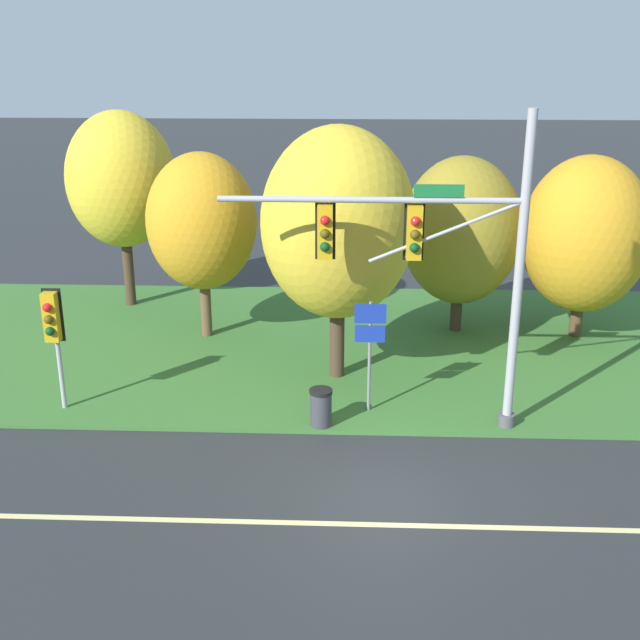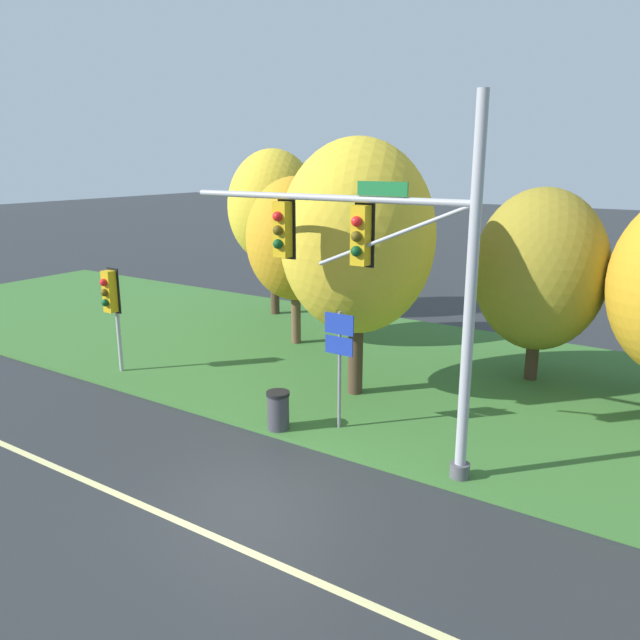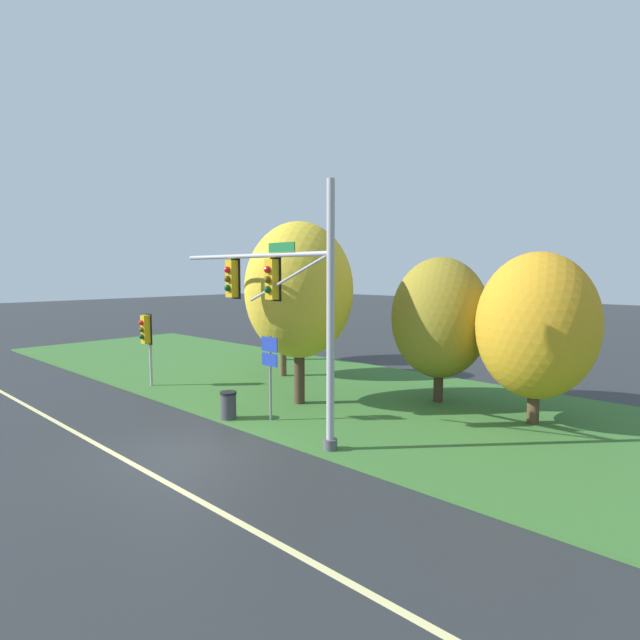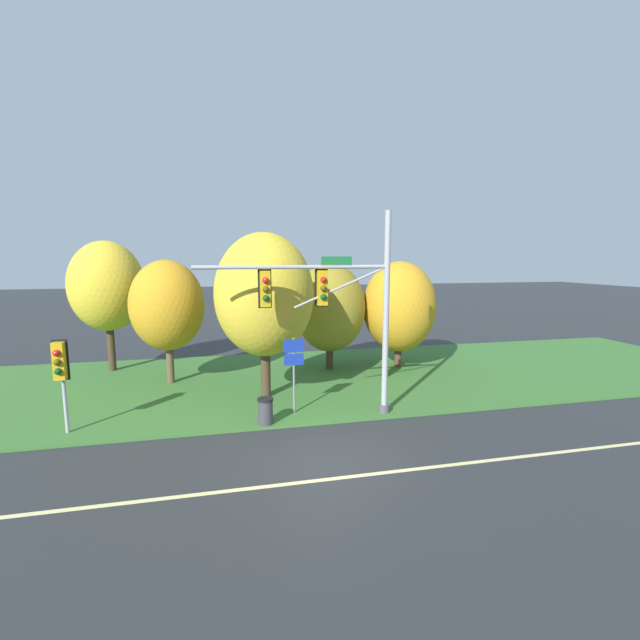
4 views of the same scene
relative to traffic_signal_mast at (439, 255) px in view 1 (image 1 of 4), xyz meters
name	(u,v)px [view 1 (image 1 of 4)]	position (x,y,z in m)	size (l,w,h in m)	color
ground_plane	(385,492)	(-1.20, -2.96, -4.31)	(160.00, 160.00, 0.00)	#282B2D
lane_stripe	(387,525)	(-1.20, -4.16, -4.31)	(36.00, 0.16, 0.01)	beige
grass_verge	(375,346)	(-1.20, 5.29, -4.26)	(48.00, 11.50, 0.10)	#386B2D
traffic_signal_mast	(439,255)	(0.00, 0.00, 0.00)	(6.97, 0.49, 7.43)	#9EA0A5
pedestrian_signal_near_kerb	(53,324)	(-9.15, 0.39, -1.92)	(0.46, 0.55, 3.16)	#9EA0A5
route_sign_post	(370,339)	(-1.48, 0.70, -2.30)	(0.76, 0.08, 2.86)	slate
tree_nearest_road	(121,180)	(-9.66, 8.85, 0.13)	(3.62, 3.62, 6.63)	#423021
tree_left_of_mast	(202,222)	(-6.46, 5.88, -0.60)	(3.31, 3.31, 5.69)	brown
tree_behind_signpost	(338,224)	(-2.32, 2.89, 0.05)	(4.03, 4.03, 6.80)	#423021
tree_mid_verge	(461,231)	(1.39, 6.70, -1.00)	(3.65, 3.65, 5.50)	#423021
tree_tall_centre	(585,235)	(5.07, 6.35, -0.99)	(3.80, 3.80, 5.60)	#4C3823
trash_bin	(321,407)	(-2.64, -0.16, -3.74)	(0.56, 0.56, 0.93)	#38383D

